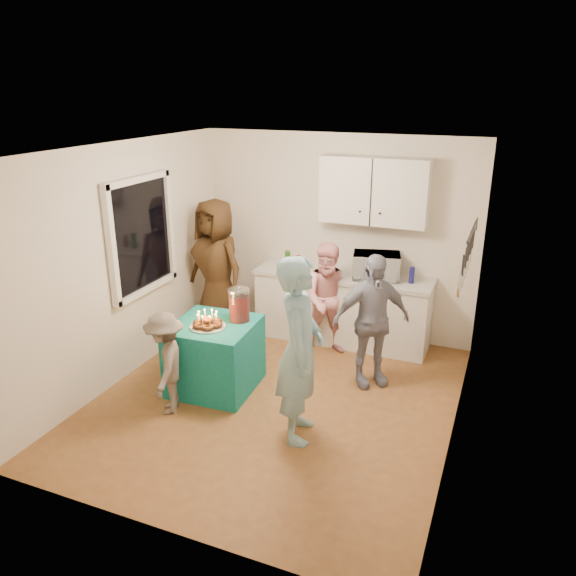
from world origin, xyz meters
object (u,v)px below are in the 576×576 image
at_px(woman_back_left, 216,268).
at_px(party_table, 215,356).
at_px(woman_back_right, 371,321).
at_px(child_near_left, 166,363).
at_px(microwave, 376,266).
at_px(man_birthday, 300,350).
at_px(woman_back_center, 330,299).
at_px(counter, 342,309).
at_px(punch_jar, 239,306).

bearing_deg(woman_back_left, party_table, -45.12).
distance_m(woman_back_right, child_near_left, 2.20).
bearing_deg(woman_back_right, child_near_left, -178.69).
xyz_separation_m(microwave, woman_back_left, (-2.00, -0.39, -0.16)).
bearing_deg(microwave, man_birthday, -107.96).
bearing_deg(woman_back_center, party_table, -143.48).
relative_size(woman_back_left, child_near_left, 1.70).
distance_m(counter, party_table, 1.92).
xyz_separation_m(counter, party_table, (-0.92, -1.68, -0.05)).
bearing_deg(punch_jar, woman_back_right, 23.00).
height_order(man_birthday, woman_back_center, man_birthday).
bearing_deg(man_birthday, microwave, -19.57).
bearing_deg(microwave, party_table, -142.01).
relative_size(counter, woman_back_right, 1.47).
distance_m(microwave, woman_back_right, 1.01).
bearing_deg(counter, woman_back_left, -166.17).
distance_m(party_table, woman_back_left, 1.55).
relative_size(man_birthday, woman_back_right, 1.19).
bearing_deg(microwave, woman_back_center, -153.09).
bearing_deg(counter, microwave, 0.00).
distance_m(woman_back_center, child_near_left, 2.19).
bearing_deg(party_table, microwave, 51.69).
xyz_separation_m(man_birthday, woman_back_center, (-0.29, 1.77, -0.19)).
xyz_separation_m(counter, punch_jar, (-0.70, -1.50, 0.50)).
relative_size(counter, punch_jar, 6.47).
distance_m(counter, child_near_left, 2.55).
distance_m(party_table, man_birthday, 1.36).
bearing_deg(party_table, child_near_left, -109.56).
bearing_deg(man_birthday, party_table, 52.26).
xyz_separation_m(woman_back_left, child_near_left, (0.46, -1.89, -0.37)).
height_order(party_table, woman_back_left, woman_back_left).
distance_m(counter, microwave, 0.76).
bearing_deg(woman_back_center, punch_jar, -140.00).
bearing_deg(woman_back_center, woman_back_left, 160.75).
relative_size(woman_back_center, child_near_left, 1.31).
height_order(counter, man_birthday, man_birthday).
height_order(microwave, woman_back_left, woman_back_left).
bearing_deg(counter, party_table, -118.70).
distance_m(microwave, punch_jar, 1.87).
distance_m(counter, woman_back_center, 0.48).
bearing_deg(child_near_left, woman_back_right, 102.86).
height_order(party_table, child_near_left, child_near_left).
height_order(counter, child_near_left, child_near_left).
relative_size(party_table, child_near_left, 0.79).
height_order(counter, microwave, microwave).
height_order(punch_jar, man_birthday, man_birthday).
bearing_deg(microwave, woman_back_left, 177.39).
xyz_separation_m(counter, woman_back_center, (-0.05, -0.39, 0.27)).
distance_m(party_table, woman_back_center, 1.59).
height_order(microwave, punch_jar, microwave).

